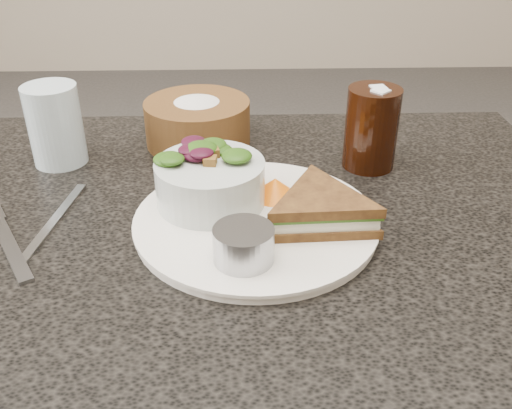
{
  "coord_description": "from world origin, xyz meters",
  "views": [
    {
      "loc": [
        0.05,
        -0.57,
        1.12
      ],
      "look_at": [
        0.07,
        -0.0,
        0.78
      ],
      "focal_mm": 40.0,
      "sensor_mm": 36.0,
      "label": 1
    }
  ],
  "objects_px": {
    "dressing_ramekin": "(244,245)",
    "water_glass": "(55,125)",
    "dinner_plate": "(256,222)",
    "salad_bowl": "(210,175)",
    "cola_glass": "(372,124)",
    "bread_basket": "(197,115)",
    "sandwich": "(321,210)"
  },
  "relations": [
    {
      "from": "salad_bowl",
      "to": "dressing_ramekin",
      "type": "distance_m",
      "value": 0.13
    },
    {
      "from": "dinner_plate",
      "to": "bread_basket",
      "type": "height_order",
      "value": "bread_basket"
    },
    {
      "from": "dinner_plate",
      "to": "cola_glass",
      "type": "bearing_deg",
      "value": 43.47
    },
    {
      "from": "sandwich",
      "to": "water_glass",
      "type": "bearing_deg",
      "value": 147.99
    },
    {
      "from": "dinner_plate",
      "to": "bread_basket",
      "type": "bearing_deg",
      "value": 108.59
    },
    {
      "from": "dinner_plate",
      "to": "salad_bowl",
      "type": "bearing_deg",
      "value": 146.19
    },
    {
      "from": "water_glass",
      "to": "dressing_ramekin",
      "type": "bearing_deg",
      "value": -45.5
    },
    {
      "from": "dressing_ramekin",
      "to": "water_glass",
      "type": "bearing_deg",
      "value": 134.5
    },
    {
      "from": "dinner_plate",
      "to": "sandwich",
      "type": "relative_size",
      "value": 1.91
    },
    {
      "from": "dinner_plate",
      "to": "water_glass",
      "type": "bearing_deg",
      "value": 146.66
    },
    {
      "from": "dressing_ramekin",
      "to": "water_glass",
      "type": "xyz_separation_m",
      "value": [
        -0.26,
        0.26,
        0.03
      ]
    },
    {
      "from": "dinner_plate",
      "to": "salad_bowl",
      "type": "distance_m",
      "value": 0.08
    },
    {
      "from": "sandwich",
      "to": "salad_bowl",
      "type": "xyz_separation_m",
      "value": [
        -0.13,
        0.05,
        0.02
      ]
    },
    {
      "from": "dressing_ramekin",
      "to": "bread_basket",
      "type": "distance_m",
      "value": 0.33
    },
    {
      "from": "dressing_ramekin",
      "to": "cola_glass",
      "type": "bearing_deg",
      "value": 53.09
    },
    {
      "from": "water_glass",
      "to": "bread_basket",
      "type": "bearing_deg",
      "value": 17.24
    },
    {
      "from": "salad_bowl",
      "to": "dressing_ramekin",
      "type": "height_order",
      "value": "salad_bowl"
    },
    {
      "from": "sandwich",
      "to": "dressing_ramekin",
      "type": "distance_m",
      "value": 0.11
    },
    {
      "from": "sandwich",
      "to": "salad_bowl",
      "type": "height_order",
      "value": "salad_bowl"
    },
    {
      "from": "salad_bowl",
      "to": "water_glass",
      "type": "xyz_separation_m",
      "value": [
        -0.22,
        0.14,
        0.01
      ]
    },
    {
      "from": "salad_bowl",
      "to": "water_glass",
      "type": "relative_size",
      "value": 1.16
    },
    {
      "from": "bread_basket",
      "to": "water_glass",
      "type": "xyz_separation_m",
      "value": [
        -0.19,
        -0.06,
        0.01
      ]
    },
    {
      "from": "dinner_plate",
      "to": "dressing_ramekin",
      "type": "bearing_deg",
      "value": -100.47
    },
    {
      "from": "salad_bowl",
      "to": "dressing_ramekin",
      "type": "bearing_deg",
      "value": -72.11
    },
    {
      "from": "dinner_plate",
      "to": "sandwich",
      "type": "bearing_deg",
      "value": -13.13
    },
    {
      "from": "salad_bowl",
      "to": "cola_glass",
      "type": "bearing_deg",
      "value": 28.7
    },
    {
      "from": "bread_basket",
      "to": "water_glass",
      "type": "bearing_deg",
      "value": -162.76
    },
    {
      "from": "dressing_ramekin",
      "to": "cola_glass",
      "type": "xyz_separation_m",
      "value": [
        0.18,
        0.24,
        0.03
      ]
    },
    {
      "from": "salad_bowl",
      "to": "cola_glass",
      "type": "height_order",
      "value": "cola_glass"
    },
    {
      "from": "dressing_ramekin",
      "to": "salad_bowl",
      "type": "bearing_deg",
      "value": 107.89
    },
    {
      "from": "dinner_plate",
      "to": "cola_glass",
      "type": "relative_size",
      "value": 2.26
    },
    {
      "from": "dinner_plate",
      "to": "salad_bowl",
      "type": "height_order",
      "value": "salad_bowl"
    }
  ]
}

